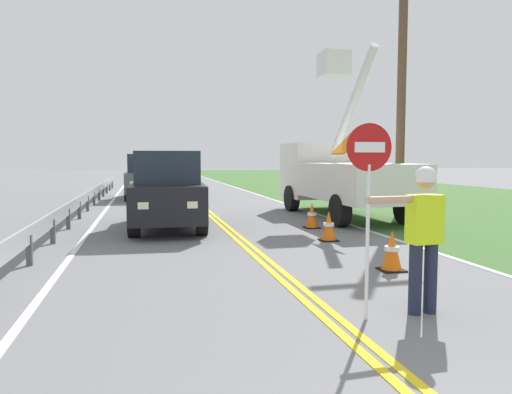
{
  "coord_description": "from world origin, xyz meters",
  "views": [
    {
      "loc": [
        -2.15,
        -1.37,
        1.93
      ],
      "look_at": [
        -0.14,
        7.44,
        1.2
      ],
      "focal_mm": 34.19,
      "sensor_mm": 36.0,
      "label": 1
    }
  ],
  "objects_px": {
    "flagger_worker": "(424,230)",
    "traffic_cone_lead": "(392,251)",
    "utility_bucket_truck": "(338,173)",
    "oncoming_suv_second": "(147,176)",
    "utility_pole_near": "(402,80)",
    "traffic_cone_tail": "(312,216)",
    "stop_sign_paddle": "(369,177)",
    "oncoming_suv_nearest": "(168,190)",
    "traffic_cone_mid": "(329,227)"
  },
  "relations": [
    {
      "from": "utility_pole_near",
      "to": "traffic_cone_tail",
      "type": "relative_size",
      "value": 12.02
    },
    {
      "from": "oncoming_suv_second",
      "to": "utility_bucket_truck",
      "type": "bearing_deg",
      "value": -54.07
    },
    {
      "from": "oncoming_suv_nearest",
      "to": "traffic_cone_tail",
      "type": "xyz_separation_m",
      "value": [
        3.86,
        -0.86,
        -0.72
      ]
    },
    {
      "from": "traffic_cone_lead",
      "to": "traffic_cone_tail",
      "type": "height_order",
      "value": "same"
    },
    {
      "from": "oncoming_suv_nearest",
      "to": "oncoming_suv_second",
      "type": "xyz_separation_m",
      "value": [
        -0.52,
        10.28,
        0.0
      ]
    },
    {
      "from": "utility_bucket_truck",
      "to": "traffic_cone_mid",
      "type": "distance_m",
      "value": 5.23
    },
    {
      "from": "flagger_worker",
      "to": "traffic_cone_tail",
      "type": "distance_m",
      "value": 7.44
    },
    {
      "from": "traffic_cone_lead",
      "to": "oncoming_suv_second",
      "type": "bearing_deg",
      "value": 103.84
    },
    {
      "from": "oncoming_suv_nearest",
      "to": "oncoming_suv_second",
      "type": "height_order",
      "value": "same"
    },
    {
      "from": "utility_bucket_truck",
      "to": "utility_pole_near",
      "type": "xyz_separation_m",
      "value": [
        1.75,
        -0.93,
        2.98
      ]
    },
    {
      "from": "utility_pole_near",
      "to": "flagger_worker",
      "type": "bearing_deg",
      "value": -117.61
    },
    {
      "from": "utility_bucket_truck",
      "to": "utility_pole_near",
      "type": "height_order",
      "value": "utility_pole_near"
    },
    {
      "from": "oncoming_suv_second",
      "to": "utility_pole_near",
      "type": "height_order",
      "value": "utility_pole_near"
    },
    {
      "from": "utility_bucket_truck",
      "to": "utility_pole_near",
      "type": "relative_size",
      "value": 0.81
    },
    {
      "from": "traffic_cone_mid",
      "to": "utility_pole_near",
      "type": "bearing_deg",
      "value": 43.91
    },
    {
      "from": "utility_bucket_truck",
      "to": "oncoming_suv_second",
      "type": "xyz_separation_m",
      "value": [
        -6.19,
        8.54,
        -0.35
      ]
    },
    {
      "from": "stop_sign_paddle",
      "to": "traffic_cone_mid",
      "type": "height_order",
      "value": "stop_sign_paddle"
    },
    {
      "from": "utility_bucket_truck",
      "to": "stop_sign_paddle",
      "type": "bearing_deg",
      "value": -110.44
    },
    {
      "from": "oncoming_suv_nearest",
      "to": "traffic_cone_tail",
      "type": "distance_m",
      "value": 4.02
    },
    {
      "from": "flagger_worker",
      "to": "utility_bucket_truck",
      "type": "bearing_deg",
      "value": 73.44
    },
    {
      "from": "oncoming_suv_nearest",
      "to": "traffic_cone_mid",
      "type": "xyz_separation_m",
      "value": [
        3.54,
        -2.92,
        -0.72
      ]
    },
    {
      "from": "flagger_worker",
      "to": "oncoming_suv_nearest",
      "type": "height_order",
      "value": "oncoming_suv_nearest"
    },
    {
      "from": "stop_sign_paddle",
      "to": "traffic_cone_lead",
      "type": "relative_size",
      "value": 3.33
    },
    {
      "from": "oncoming_suv_second",
      "to": "utility_pole_near",
      "type": "distance_m",
      "value": 12.8
    },
    {
      "from": "flagger_worker",
      "to": "stop_sign_paddle",
      "type": "xyz_separation_m",
      "value": [
        -0.77,
        -0.05,
        0.66
      ]
    },
    {
      "from": "oncoming_suv_nearest",
      "to": "utility_pole_near",
      "type": "xyz_separation_m",
      "value": [
        7.42,
        0.81,
        3.33
      ]
    },
    {
      "from": "utility_pole_near",
      "to": "traffic_cone_lead",
      "type": "distance_m",
      "value": 8.84
    },
    {
      "from": "oncoming_suv_nearest",
      "to": "utility_pole_near",
      "type": "height_order",
      "value": "utility_pole_near"
    },
    {
      "from": "utility_bucket_truck",
      "to": "oncoming_suv_nearest",
      "type": "xyz_separation_m",
      "value": [
        -5.67,
        -1.74,
        -0.35
      ]
    },
    {
      "from": "traffic_cone_mid",
      "to": "traffic_cone_lead",
      "type": "bearing_deg",
      "value": -91.02
    },
    {
      "from": "flagger_worker",
      "to": "utility_bucket_truck",
      "type": "xyz_separation_m",
      "value": [
        2.95,
        9.91,
        0.37
      ]
    },
    {
      "from": "oncoming_suv_second",
      "to": "utility_pole_near",
      "type": "relative_size",
      "value": 0.55
    },
    {
      "from": "oncoming_suv_nearest",
      "to": "utility_pole_near",
      "type": "bearing_deg",
      "value": 6.25
    },
    {
      "from": "oncoming_suv_nearest",
      "to": "traffic_cone_lead",
      "type": "height_order",
      "value": "oncoming_suv_nearest"
    },
    {
      "from": "utility_pole_near",
      "to": "oncoming_suv_nearest",
      "type": "bearing_deg",
      "value": -173.75
    },
    {
      "from": "flagger_worker",
      "to": "utility_pole_near",
      "type": "relative_size",
      "value": 0.22
    },
    {
      "from": "traffic_cone_lead",
      "to": "traffic_cone_tail",
      "type": "distance_m",
      "value": 5.15
    },
    {
      "from": "utility_bucket_truck",
      "to": "traffic_cone_lead",
      "type": "xyz_separation_m",
      "value": [
        -2.18,
        -7.74,
        -1.08
      ]
    },
    {
      "from": "traffic_cone_lead",
      "to": "flagger_worker",
      "type": "bearing_deg",
      "value": -109.48
    },
    {
      "from": "utility_pole_near",
      "to": "traffic_cone_lead",
      "type": "relative_size",
      "value": 12.02
    },
    {
      "from": "stop_sign_paddle",
      "to": "utility_bucket_truck",
      "type": "relative_size",
      "value": 0.34
    },
    {
      "from": "traffic_cone_tail",
      "to": "oncoming_suv_second",
      "type": "bearing_deg",
      "value": 111.47
    },
    {
      "from": "flagger_worker",
      "to": "traffic_cone_lead",
      "type": "height_order",
      "value": "flagger_worker"
    },
    {
      "from": "utility_pole_near",
      "to": "traffic_cone_mid",
      "type": "relative_size",
      "value": 12.02
    },
    {
      "from": "flagger_worker",
      "to": "utility_bucket_truck",
      "type": "relative_size",
      "value": 0.27
    },
    {
      "from": "oncoming_suv_second",
      "to": "utility_pole_near",
      "type": "bearing_deg",
      "value": -50.02
    },
    {
      "from": "oncoming_suv_second",
      "to": "traffic_cone_mid",
      "type": "distance_m",
      "value": 13.83
    },
    {
      "from": "oncoming_suv_nearest",
      "to": "traffic_cone_mid",
      "type": "height_order",
      "value": "oncoming_suv_nearest"
    },
    {
      "from": "traffic_cone_lead",
      "to": "traffic_cone_mid",
      "type": "height_order",
      "value": "same"
    },
    {
      "from": "utility_pole_near",
      "to": "traffic_cone_lead",
      "type": "height_order",
      "value": "utility_pole_near"
    }
  ]
}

